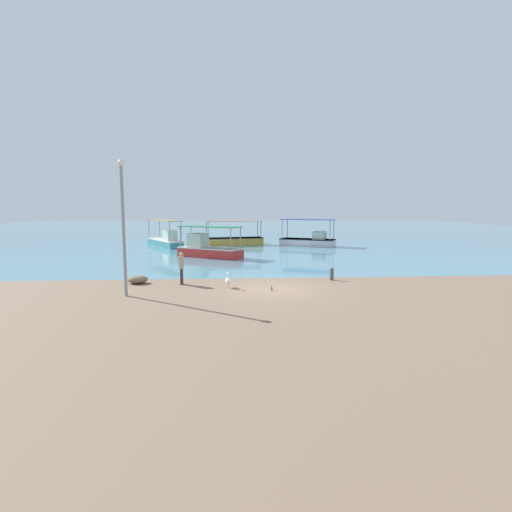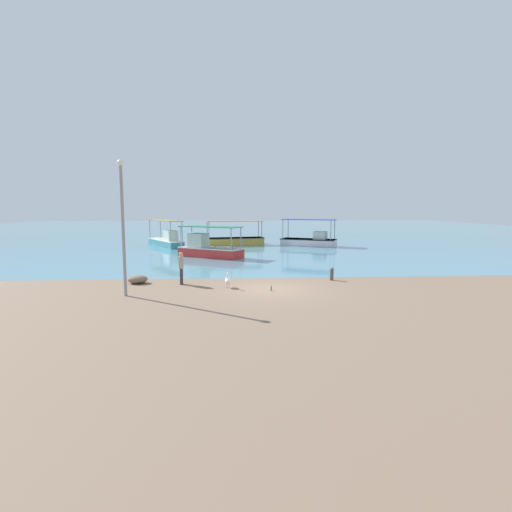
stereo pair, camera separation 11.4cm
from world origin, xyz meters
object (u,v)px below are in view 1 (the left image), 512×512
net_pile (138,279)px  lamp_post (123,221)px  fishing_boat_near_left (165,240)px  mooring_bollard (332,273)px  fishing_boat_far_right (208,248)px  fishing_boat_outer (234,240)px  fishing_boat_center (309,240)px  glass_bottle (272,289)px  pelican (228,280)px  fisherman_standing (181,267)px

net_pile → lamp_post: bearing=-87.1°
fishing_boat_near_left → mooring_bollard: fishing_boat_near_left is taller
fishing_boat_far_right → fishing_boat_outer: 10.33m
fishing_boat_center → glass_bottle: 22.41m
fishing_boat_center → lamp_post: bearing=-119.9°
fishing_boat_outer → glass_bottle: fishing_boat_outer is taller
mooring_bollard → net_pile: size_ratio=0.68×
pelican → net_pile: bearing=163.4°
fishing_boat_far_right → fishing_boat_near_left: size_ratio=0.86×
fishing_boat_near_left → lamp_post: bearing=-85.4°
fishing_boat_near_left → fisherman_standing: 20.44m
fishing_boat_center → fisherman_standing: fishing_boat_center is taller
lamp_post → fisherman_standing: size_ratio=3.59×
mooring_bollard → fishing_boat_outer: bearing=104.1°
net_pile → glass_bottle: net_pile is taller
pelican → fisherman_standing: bearing=157.1°
pelican → fishing_boat_outer: bearing=88.8°
lamp_post → glass_bottle: lamp_post is taller
fishing_boat_far_right → lamp_post: lamp_post is taller
lamp_post → glass_bottle: size_ratio=22.47×
mooring_bollard → net_pile: bearing=-178.4°
fishing_boat_outer → pelican: (-0.48, -22.40, -0.16)m
fisherman_standing → fishing_boat_outer: bearing=82.3°
fishing_boat_near_left → pelican: (6.43, -21.06, -0.25)m
mooring_bollard → lamp_post: bearing=-162.6°
fishing_boat_far_right → lamp_post: 14.40m
fishing_boat_near_left → fishing_boat_outer: bearing=11.0°
fishing_boat_far_right → lamp_post: (-2.93, -13.83, 2.72)m
fishing_boat_outer → mooring_bollard: fishing_boat_outer is taller
fishing_boat_center → mooring_bollard: (-2.49, -19.00, -0.23)m
lamp_post → fishing_boat_center: bearing=60.1°
fishing_boat_outer → fisherman_standing: bearing=-97.7°
mooring_bollard → fishing_boat_near_left: bearing=122.0°
fishing_boat_far_right → mooring_bollard: size_ratio=7.68×
fishing_boat_far_right → mooring_bollard: fishing_boat_far_right is taller
fishing_boat_near_left → glass_bottle: (8.52, -21.93, -0.52)m
fishing_boat_far_right → fishing_boat_center: bearing=40.5°
lamp_post → mooring_bollard: 11.20m
fishing_boat_far_right → glass_bottle: fishing_boat_far_right is taller
pelican → mooring_bollard: bearing=16.7°
pelican → net_pile: pelican is taller
lamp_post → mooring_bollard: (10.29, 3.23, -3.02)m
fisherman_standing → fishing_boat_near_left: bearing=101.3°
fisherman_standing → net_pile: size_ratio=1.64×
pelican → net_pile: size_ratio=0.78×
fishing_boat_far_right → fishing_boat_center: size_ratio=0.93×
pelican → lamp_post: (-4.61, -1.53, 3.02)m
fishing_boat_near_left → mooring_bollard: (12.11, -19.36, -0.25)m
glass_bottle → net_pile: bearing=161.6°
lamp_post → glass_bottle: 7.50m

